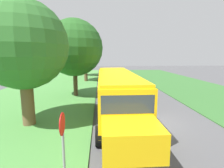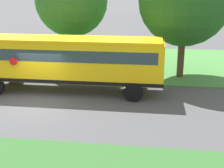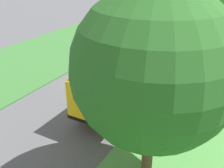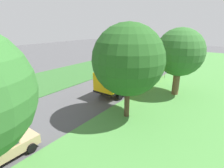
% 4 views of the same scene
% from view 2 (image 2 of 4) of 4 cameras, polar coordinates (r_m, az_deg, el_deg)
% --- Properties ---
extents(ground_plane, '(120.00, 120.00, 0.00)m').
position_cam_2_polar(ground_plane, '(17.03, -13.78, -3.54)').
color(ground_plane, '#4C4C4F').
extents(grass_verge, '(12.00, 80.00, 0.08)m').
position_cam_2_polar(grass_verge, '(26.17, -5.96, 4.29)').
color(grass_verge, '#47843D').
rests_on(grass_verge, ground).
extents(school_bus, '(2.84, 12.42, 3.16)m').
position_cam_2_polar(school_bus, '(18.25, -8.25, 4.51)').
color(school_bus, yellow).
rests_on(school_bus, ground).
extents(oak_tree_beside_bus, '(5.28, 5.28, 7.63)m').
position_cam_2_polar(oak_tree_beside_bus, '(23.56, -7.47, 14.80)').
color(oak_tree_beside_bus, brown).
rests_on(oak_tree_beside_bus, ground).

